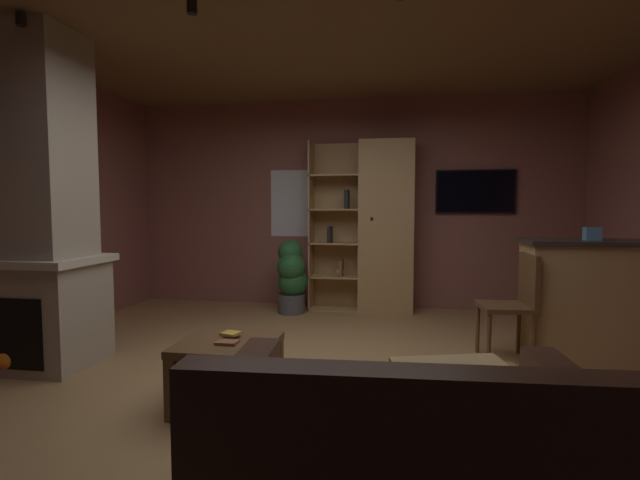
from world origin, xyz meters
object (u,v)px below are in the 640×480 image
Objects in this scene: table_book_0 at (227,343)px; table_book_1 at (231,333)px; leather_couch at (401,476)px; potted_floor_plant at (292,276)px; wall_mounted_tv at (475,191)px; kitchen_bar_counter at (611,300)px; stone_fireplace at (32,218)px; tissue_box at (592,234)px; coffee_table at (228,354)px; dining_chair at (515,299)px; bookshelf_cabinet at (379,227)px.

table_book_1 reaches higher than table_book_0.
potted_floor_plant is at bearing 108.65° from leather_couch.
wall_mounted_tv reaches higher than table_book_0.
stone_fireplace is at bearing -169.23° from kitchen_bar_counter.
tissue_box is 3.10m from table_book_1.
table_book_0 is 0.15× the size of potted_floor_plant.
table_book_0 is at bearing -72.33° from coffee_table.
wall_mounted_tv is at bearing 115.20° from kitchen_bar_counter.
table_book_1 is (-0.00, 0.07, 0.12)m from coffee_table.
stone_fireplace is 22.68× the size of tissue_box.
kitchen_bar_counter is 10.70× the size of table_book_0.
potted_floor_plant is 0.94× the size of wall_mounted_tv.
leather_couch is at bearing -124.81° from kitchen_bar_counter.
dining_chair is at bearing -171.40° from tissue_box.
tissue_box is 3.15m from coffee_table.
bookshelf_cabinet is at bearing 141.66° from kitchen_bar_counter.
wall_mounted_tv is (2.06, 3.19, 1.04)m from table_book_1.
stone_fireplace is 4.10m from dining_chair.
leather_couch reaches higher than table_book_0.
coffee_table is 5.63× the size of table_book_1.
bookshelf_cabinet is 1.44× the size of leather_couch.
stone_fireplace reaches higher than bookshelf_cabinet.
tissue_box is 0.19× the size of coffee_table.
kitchen_bar_counter is 1.51× the size of wall_mounted_tv.
bookshelf_cabinet is 1.28m from wall_mounted_tv.
dining_chair is (3.97, 0.78, -0.70)m from stone_fireplace.
coffee_table is at bearing -86.77° from table_book_1.
table_book_0 is 0.15m from table_book_1.
bookshelf_cabinet is 4.27m from leather_couch.
stone_fireplace reaches higher than table_book_1.
table_book_1 is 0.11× the size of wall_mounted_tv.
wall_mounted_tv is at bearing 109.85° from tissue_box.
leather_couch is at bearing -122.26° from tissue_box.
coffee_table is (-0.87, -3.05, -0.71)m from bookshelf_cabinet.
bookshelf_cabinet is 2.66m from kitchen_bar_counter.
table_book_0 is 0.15× the size of dining_chair.
stone_fireplace is 1.83× the size of leather_couch.
kitchen_bar_counter is at bearing 55.19° from leather_couch.
table_book_0 is at bearing -121.35° from wall_mounted_tv.
tissue_box reaches higher than dining_chair.
tissue_box is at bearing 27.30° from coffee_table.
table_book_1 reaches higher than coffee_table.
coffee_table is at bearing -105.91° from bookshelf_cabinet.
dining_chair is (0.98, 2.45, 0.23)m from leather_couch.
tissue_box reaches higher than leather_couch.
table_book_0 reaches higher than coffee_table.
kitchen_bar_counter is 0.60m from tissue_box.
tissue_box reaches higher than table_book_0.
potted_floor_plant is (-1.31, 3.88, 0.16)m from leather_couch.
kitchen_bar_counter reaches higher than table_book_0.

